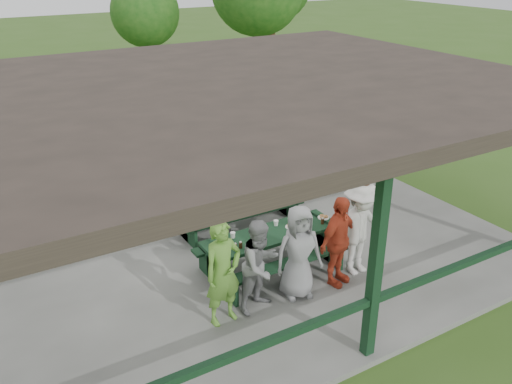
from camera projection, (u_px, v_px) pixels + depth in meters
ground at (239, 246)px, 10.88m from camera, size 90.00×90.00×0.00m
concrete_slab at (239, 243)px, 10.86m from camera, size 10.00×8.00×0.10m
pavilion_structure at (237, 90)px, 9.58m from camera, size 10.60×8.60×3.24m
picnic_table_near at (271, 247)px, 9.70m from camera, size 2.52×1.39×0.75m
picnic_table_far at (233, 202)px, 11.40m from camera, size 2.71×1.39×0.75m
table_setting at (269, 231)px, 9.58m from camera, size 2.45×0.45×0.10m
contestant_green at (223, 273)px, 8.19m from camera, size 0.68×0.49×1.74m
contestant_grey_left at (261, 265)px, 8.54m from camera, size 0.90×0.78×1.57m
contestant_grey_mid at (299, 252)px, 8.85m from camera, size 0.89×0.68×1.63m
contestant_red at (338, 241)px, 9.17m from camera, size 1.03×0.67×1.64m
contestant_white_fedora at (360, 228)px, 9.47m from camera, size 1.16×0.70×1.81m
spectator_lblue at (186, 180)px, 11.59m from camera, size 1.57×0.74×1.63m
spectator_blue at (107, 183)px, 11.44m from camera, size 0.69×0.56×1.64m
spectator_grey at (266, 161)px, 12.62m from camera, size 0.85×0.69×1.66m
pickup_truck at (162, 108)px, 17.85m from camera, size 4.96×2.67×1.32m
farm_trailer at (72, 112)px, 17.32m from camera, size 3.94×1.76×1.38m
tree_mid at (145, 13)px, 22.57m from camera, size 2.86×2.86×4.47m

